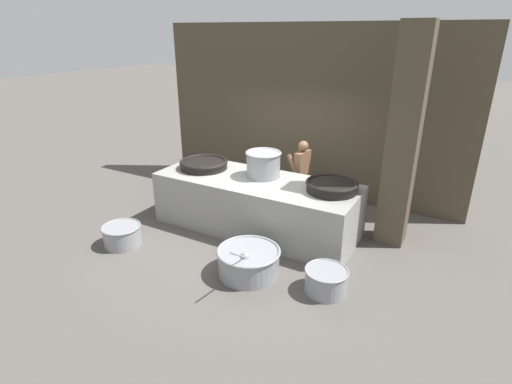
{
  "coord_description": "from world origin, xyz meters",
  "views": [
    {
      "loc": [
        3.4,
        -6.04,
        3.57
      ],
      "look_at": [
        0.0,
        0.0,
        0.75
      ],
      "focal_mm": 28.0,
      "sensor_mm": 36.0,
      "label": 1
    }
  ],
  "objects_px": {
    "prep_bowl_meat": "(122,234)",
    "prep_bowl_vegetables": "(249,260)",
    "prep_bowl_extra": "(326,280)",
    "giant_wok_near": "(204,164)",
    "giant_wok_far": "(332,186)",
    "stock_pot": "(263,164)",
    "cook": "(302,174)"
  },
  "relations": [
    {
      "from": "cook",
      "to": "prep_bowl_meat",
      "type": "xyz_separation_m",
      "value": [
        -2.16,
        -2.94,
        -0.62
      ]
    },
    {
      "from": "cook",
      "to": "prep_bowl_meat",
      "type": "distance_m",
      "value": 3.7
    },
    {
      "from": "prep_bowl_extra",
      "to": "giant_wok_far",
      "type": "bearing_deg",
      "value": 108.63
    },
    {
      "from": "giant_wok_far",
      "to": "stock_pot",
      "type": "distance_m",
      "value": 1.38
    },
    {
      "from": "giant_wok_near",
      "to": "giant_wok_far",
      "type": "relative_size",
      "value": 1.07
    },
    {
      "from": "stock_pot",
      "to": "prep_bowl_vegetables",
      "type": "relative_size",
      "value": 0.52
    },
    {
      "from": "prep_bowl_vegetables",
      "to": "prep_bowl_extra",
      "type": "distance_m",
      "value": 1.23
    },
    {
      "from": "giant_wok_near",
      "to": "prep_bowl_extra",
      "type": "relative_size",
      "value": 1.5
    },
    {
      "from": "giant_wok_near",
      "to": "giant_wok_far",
      "type": "height_order",
      "value": "giant_wok_far"
    },
    {
      "from": "cook",
      "to": "prep_bowl_vegetables",
      "type": "relative_size",
      "value": 1.18
    },
    {
      "from": "giant_wok_near",
      "to": "cook",
      "type": "distance_m",
      "value": 2.01
    },
    {
      "from": "giant_wok_far",
      "to": "cook",
      "type": "distance_m",
      "value": 1.48
    },
    {
      "from": "prep_bowl_extra",
      "to": "stock_pot",
      "type": "bearing_deg",
      "value": 141.11
    },
    {
      "from": "stock_pot",
      "to": "prep_bowl_meat",
      "type": "distance_m",
      "value": 2.85
    },
    {
      "from": "prep_bowl_vegetables",
      "to": "prep_bowl_extra",
      "type": "xyz_separation_m",
      "value": [
        1.22,
        0.14,
        -0.03
      ]
    },
    {
      "from": "giant_wok_near",
      "to": "giant_wok_far",
      "type": "bearing_deg",
      "value": 1.71
    },
    {
      "from": "prep_bowl_meat",
      "to": "prep_bowl_vegetables",
      "type": "bearing_deg",
      "value": 7.34
    },
    {
      "from": "prep_bowl_vegetables",
      "to": "prep_bowl_meat",
      "type": "xyz_separation_m",
      "value": [
        -2.43,
        -0.31,
        -0.03
      ]
    },
    {
      "from": "cook",
      "to": "prep_bowl_extra",
      "type": "relative_size",
      "value": 2.36
    },
    {
      "from": "prep_bowl_vegetables",
      "to": "prep_bowl_extra",
      "type": "relative_size",
      "value": 2.0
    },
    {
      "from": "cook",
      "to": "giant_wok_near",
      "type": "bearing_deg",
      "value": 40.09
    },
    {
      "from": "cook",
      "to": "prep_bowl_vegetables",
      "type": "bearing_deg",
      "value": 101.15
    },
    {
      "from": "giant_wok_far",
      "to": "prep_bowl_extra",
      "type": "distance_m",
      "value": 1.75
    },
    {
      "from": "giant_wok_near",
      "to": "prep_bowl_vegetables",
      "type": "distance_m",
      "value": 2.56
    },
    {
      "from": "giant_wok_far",
      "to": "stock_pot",
      "type": "xyz_separation_m",
      "value": [
        -1.37,
        0.07,
        0.16
      ]
    },
    {
      "from": "stock_pot",
      "to": "prep_bowl_vegetables",
      "type": "xyz_separation_m",
      "value": [
        0.63,
        -1.64,
        -1.02
      ]
    },
    {
      "from": "giant_wok_far",
      "to": "cook",
      "type": "relative_size",
      "value": 0.6
    },
    {
      "from": "giant_wok_far",
      "to": "giant_wok_near",
      "type": "bearing_deg",
      "value": -178.29
    },
    {
      "from": "prep_bowl_vegetables",
      "to": "giant_wok_near",
      "type": "bearing_deg",
      "value": 141.98
    },
    {
      "from": "cook",
      "to": "prep_bowl_meat",
      "type": "bearing_deg",
      "value": 59.04
    },
    {
      "from": "stock_pot",
      "to": "cook",
      "type": "relative_size",
      "value": 0.44
    },
    {
      "from": "stock_pot",
      "to": "prep_bowl_extra",
      "type": "height_order",
      "value": "stock_pot"
    }
  ]
}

